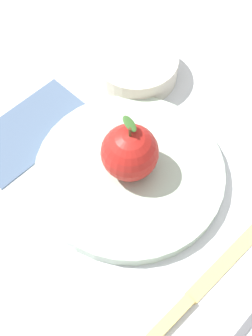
# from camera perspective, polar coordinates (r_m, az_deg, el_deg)

# --- Properties ---
(ground_plane) EXTENTS (2.40, 2.40, 0.00)m
(ground_plane) POSITION_cam_1_polar(r_m,az_deg,el_deg) (0.58, 0.67, -4.27)
(ground_plane) COLOR silver
(dinner_plate) EXTENTS (0.26, 0.26, 0.02)m
(dinner_plate) POSITION_cam_1_polar(r_m,az_deg,el_deg) (0.59, -0.00, -0.45)
(dinner_plate) COLOR #B2C6B2
(dinner_plate) RESTS_ON ground_plane
(apple) EXTENTS (0.08, 0.08, 0.09)m
(apple) POSITION_cam_1_polar(r_m,az_deg,el_deg) (0.55, 0.44, 2.08)
(apple) COLOR #B21E19
(apple) RESTS_ON dinner_plate
(side_bowl) EXTENTS (0.13, 0.13, 0.04)m
(side_bowl) POSITION_cam_1_polar(r_m,az_deg,el_deg) (0.69, 1.35, 13.59)
(side_bowl) COLOR silver
(side_bowl) RESTS_ON ground_plane
(knife) EXTENTS (0.16, 0.18, 0.01)m
(knife) POSITION_cam_1_polar(r_m,az_deg,el_deg) (0.54, 9.55, -15.83)
(knife) COLOR #D8B766
(knife) RESTS_ON ground_plane
(linen_napkin) EXTENTS (0.20, 0.20, 0.00)m
(linen_napkin) POSITION_cam_1_polar(r_m,az_deg,el_deg) (0.65, -12.69, 5.03)
(linen_napkin) COLOR slate
(linen_napkin) RESTS_ON ground_plane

